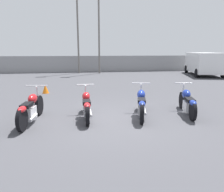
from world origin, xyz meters
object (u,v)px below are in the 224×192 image
motorcycle_slot_3 (187,102)px  traffic_cone_near (45,89)px  motorcycle_slot_1 (87,106)px  motorcycle_slot_2 (141,104)px  parked_van (204,63)px  light_pole_right (99,17)px  motorcycle_slot_0 (31,109)px  light_pole_left (77,16)px

motorcycle_slot_3 → traffic_cone_near: (-5.28, 4.57, -0.20)m
motorcycle_slot_1 → motorcycle_slot_3: (3.39, -0.05, 0.01)m
motorcycle_slot_1 → motorcycle_slot_3: 3.39m
motorcycle_slot_2 → parked_van: parked_van is taller
light_pole_right → motorcycle_slot_3: light_pole_right is taller
motorcycle_slot_1 → motorcycle_slot_0: bearing=-173.8°
motorcycle_slot_2 → parked_van: (8.84, 11.03, 0.65)m
light_pole_left → traffic_cone_near: light_pole_left is taller
light_pole_right → motorcycle_slot_2: size_ratio=4.14×
motorcycle_slot_1 → traffic_cone_near: bearing=113.1°
light_pole_left → traffic_cone_near: 11.17m
traffic_cone_near → motorcycle_slot_3: bearing=-40.9°
motorcycle_slot_1 → motorcycle_slot_2: size_ratio=0.97×
motorcycle_slot_1 → motorcycle_slot_2: (1.77, -0.08, 0.02)m
light_pole_right → parked_van: light_pole_right is taller
light_pole_right → traffic_cone_near: light_pole_right is taller
light_pole_left → motorcycle_slot_0: bearing=-96.1°
light_pole_right → motorcycle_slot_3: (1.62, -13.82, -4.66)m
motorcycle_slot_0 → motorcycle_slot_1: bearing=13.1°
light_pole_left → light_pole_right: 1.99m
motorcycle_slot_3 → parked_van: 13.18m
motorcycle_slot_2 → motorcycle_slot_3: bearing=15.4°
light_pole_left → motorcycle_slot_2: size_ratio=4.25×
motorcycle_slot_0 → motorcycle_slot_1: size_ratio=1.06×
light_pole_right → motorcycle_slot_2: 14.60m
traffic_cone_near → motorcycle_slot_0: bearing=-87.3°
motorcycle_slot_0 → traffic_cone_near: bearing=100.1°
parked_van → light_pole_right: bearing=177.9°
motorcycle_slot_0 → motorcycle_slot_1: 1.67m
light_pole_left → parked_van: 11.99m
motorcycle_slot_3 → parked_van: parked_van is taller
motorcycle_slot_0 → motorcycle_slot_3: size_ratio=1.05×
traffic_cone_near → motorcycle_slot_2: bearing=-51.5°
motorcycle_slot_1 → motorcycle_slot_2: 1.77m
motorcycle_slot_0 → light_pole_left: bearing=91.3°
motorcycle_slot_0 → motorcycle_slot_1: (1.66, 0.17, -0.01)m
light_pole_left → motorcycle_slot_2: light_pole_left is taller
light_pole_right → traffic_cone_near: 11.07m
motorcycle_slot_3 → traffic_cone_near: motorcycle_slot_3 is taller
motorcycle_slot_2 → traffic_cone_near: 5.87m
motorcycle_slot_2 → light_pole_left: bearing=112.1°
light_pole_left → motorcycle_slot_3: bearing=-76.3°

